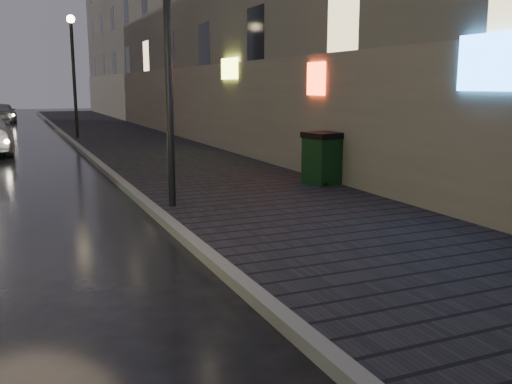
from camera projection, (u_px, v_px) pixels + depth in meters
ground at (148, 373)px, 4.91m from camera, size 120.00×120.00×0.00m
sidewalk at (128, 139)px, 25.36m from camera, size 4.60×58.00×0.15m
curb at (72, 141)px, 24.42m from camera, size 0.20×58.00×0.15m
building_near at (171, 4)px, 29.03m from camera, size 1.80×50.00×13.00m
lamp_near at (167, 27)px, 10.40m from camera, size 0.36×0.36×5.28m
lamp_far at (73, 61)px, 24.83m from camera, size 0.36×0.36×5.28m
trash_bin at (323, 158)px, 13.39m from camera, size 0.92×0.92×1.21m
car_far at (1, 113)px, 36.97m from camera, size 1.98×4.13×1.36m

